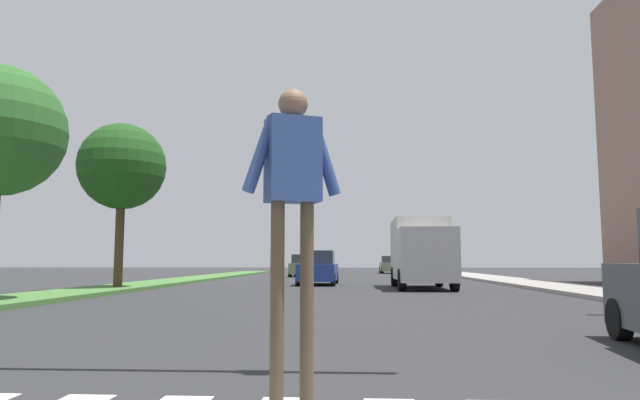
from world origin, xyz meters
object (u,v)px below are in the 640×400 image
Objects in this scene: sedan_far_horizon at (390,265)px; truck_box_delivery at (421,251)px; sedan_midblock at (318,269)px; sedan_distant at (303,266)px; pedestrian_performer at (293,201)px; tree_far at (122,167)px.

sedan_far_horizon is 29.40m from truck_box_delivery.
truck_box_delivery is at bearing -90.99° from sedan_far_horizon.
truck_box_delivery reaches higher than sedan_midblock.
sedan_distant is at bearing 110.94° from truck_box_delivery.
pedestrian_performer is 50.93m from sedan_far_horizon.
sedan_distant is 13.69m from sedan_far_horizon.
tree_far is at bearing 116.08° from pedestrian_performer.
tree_far is 13.39m from truck_box_delivery.
truck_box_delivery is at bearing -35.59° from sedan_midblock.
pedestrian_performer is at bearing -94.45° from sedan_far_horizon.
sedan_midblock is 1.01× the size of sedan_far_horizon.
sedan_distant is 0.70× the size of truck_box_delivery.
tree_far is 34.78m from sedan_far_horizon.
pedestrian_performer is 0.56× the size of sedan_midblock.
sedan_distant is (-2.04, 14.40, -0.02)m from sedan_midblock.
sedan_distant is (5.86, 20.33, -4.35)m from tree_far.
truck_box_delivery reaches higher than pedestrian_performer.
pedestrian_performer is at bearing -63.92° from tree_far.
truck_box_delivery is at bearing 80.85° from pedestrian_performer.
truck_box_delivery is (4.79, -3.43, 0.84)m from sedan_midblock.
sedan_midblock is at bearing 93.10° from pedestrian_performer.
sedan_midblock is at bearing -81.95° from sedan_distant.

